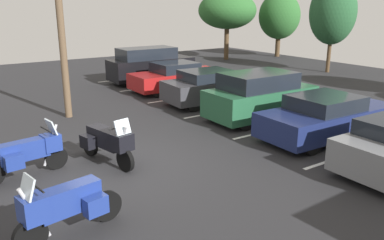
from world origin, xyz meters
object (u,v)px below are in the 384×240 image
(car_red, at_px, (177,77))
(utility_pole, at_px, (59,0))
(car_navy, at_px, (327,117))
(motorcycle_touring, at_px, (108,141))
(motorcycle_third, at_px, (28,153))
(car_black, at_px, (150,65))
(motorcycle_second, at_px, (65,205))
(car_green, at_px, (260,96))
(car_charcoal, at_px, (213,87))

(car_red, xyz_separation_m, utility_pole, (1.84, -6.17, 3.67))
(car_red, bearing_deg, car_navy, 0.69)
(motorcycle_touring, height_order, utility_pole, utility_pole)
(car_navy, bearing_deg, motorcycle_third, -104.19)
(motorcycle_third, bearing_deg, car_black, 137.86)
(motorcycle_third, relative_size, car_black, 0.47)
(motorcycle_touring, distance_m, car_red, 9.87)
(motorcycle_second, relative_size, motorcycle_third, 0.99)
(motorcycle_third, height_order, utility_pole, utility_pole)
(motorcycle_touring, bearing_deg, motorcycle_third, -100.76)
(motorcycle_second, height_order, car_green, car_green)
(car_green, bearing_deg, motorcycle_touring, -81.28)
(motorcycle_touring, relative_size, car_red, 0.47)
(motorcycle_touring, xyz_separation_m, motorcycle_third, (-0.38, -2.00, -0.03))
(motorcycle_second, xyz_separation_m, car_green, (-3.93, 8.62, 0.22))
(car_green, distance_m, utility_pole, 8.18)
(motorcycle_touring, xyz_separation_m, car_navy, (1.86, 6.85, 0.03))
(car_black, height_order, utility_pole, utility_pole)
(car_black, relative_size, utility_pole, 0.56)
(car_red, xyz_separation_m, car_navy, (9.07, 0.11, 0.00))
(car_charcoal, bearing_deg, car_red, 177.67)
(motorcycle_second, xyz_separation_m, car_black, (-12.91, 8.75, 0.29))
(car_charcoal, bearing_deg, motorcycle_third, -67.15)
(motorcycle_second, bearing_deg, car_black, 145.87)
(motorcycle_third, height_order, car_red, car_red)
(motorcycle_second, height_order, utility_pole, utility_pole)
(car_black, xyz_separation_m, car_green, (8.98, -0.13, -0.07))
(car_red, bearing_deg, car_green, -1.69)
(car_navy, bearing_deg, car_black, -179.21)
(car_charcoal, bearing_deg, motorcycle_second, -51.37)
(motorcycle_touring, xyz_separation_m, car_black, (-9.99, 6.69, 0.29))
(motorcycle_touring, bearing_deg, utility_pole, 173.91)
(motorcycle_second, distance_m, utility_pole, 9.45)
(motorcycle_second, relative_size, car_black, 0.46)
(car_black, bearing_deg, car_red, 1.09)
(motorcycle_touring, distance_m, motorcycle_second, 3.58)
(motorcycle_touring, relative_size, utility_pole, 0.27)
(car_green, relative_size, utility_pole, 0.51)
(car_black, bearing_deg, car_green, -0.83)
(car_red, bearing_deg, motorcycle_touring, -43.08)
(car_black, relative_size, car_green, 1.10)
(utility_pole, bearing_deg, car_black, 127.06)
(motorcycle_second, bearing_deg, utility_pole, 162.36)
(car_red, distance_m, utility_pole, 7.41)
(car_red, bearing_deg, motorcycle_third, -52.02)
(motorcycle_touring, xyz_separation_m, utility_pole, (-5.37, 0.57, 3.70))
(motorcycle_third, distance_m, car_charcoal, 9.35)
(car_black, distance_m, utility_pole, 8.39)
(motorcycle_third, bearing_deg, car_red, 127.98)
(car_green, bearing_deg, utility_pole, -126.09)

